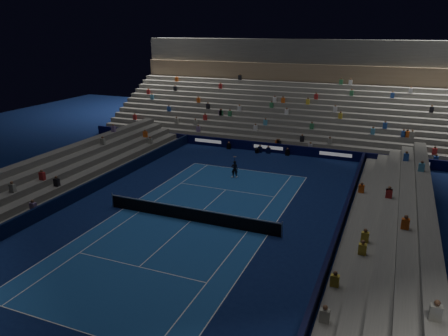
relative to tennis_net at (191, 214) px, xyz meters
name	(u,v)px	position (x,y,z in m)	size (l,w,h in m)	color
ground	(191,221)	(0.00, 0.00, -0.50)	(90.00, 90.00, 0.00)	#0C1949
court_surface	(191,221)	(0.00, 0.00, -0.50)	(10.97, 23.77, 0.01)	#1B4B94
sponsor_barrier_far	(269,147)	(0.00, 18.50, 0.00)	(44.00, 0.25, 1.00)	black
sponsor_barrier_east	(336,240)	(9.70, 0.00, 0.00)	(0.25, 37.00, 1.00)	black
sponsor_barrier_west	(77,194)	(-9.70, 0.00, 0.00)	(0.25, 37.00, 1.00)	black
grandstand_main	(291,106)	(0.00, 27.90, 2.87)	(44.00, 15.20, 11.20)	slate
grandstand_east	(399,244)	(13.17, 0.00, 0.41)	(5.00, 37.00, 2.50)	slate
grandstand_west	(41,183)	(-13.17, 0.00, 0.41)	(5.00, 37.00, 2.50)	#62625E
tennis_net	(191,214)	(0.00, 0.00, 0.00)	(12.90, 0.10, 1.10)	#B2B2B7
tennis_player	(235,169)	(-0.43, 9.52, 0.27)	(0.56, 0.37, 1.54)	black
broadcast_camera	(257,150)	(-1.04, 17.76, -0.23)	(0.47, 0.87, 0.51)	black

